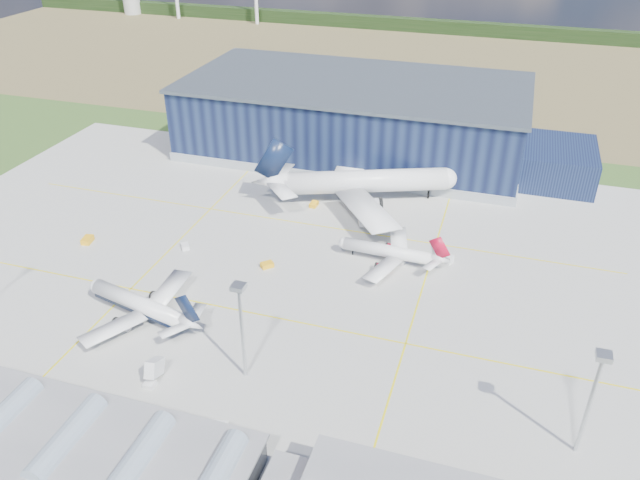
{
  "coord_description": "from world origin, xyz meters",
  "views": [
    {
      "loc": [
        54.19,
        -118.09,
        90.86
      ],
      "look_at": [
        11.58,
        16.55,
        6.73
      ],
      "focal_mm": 35.0,
      "sensor_mm": 36.0,
      "label": 1
    }
  ],
  "objects_px": {
    "airliner_red": "(388,245)",
    "gse_van_b": "(444,257)",
    "light_mast_center": "(241,316)",
    "airliner_navy": "(138,297)",
    "hangar": "(362,121)",
    "gse_tug_c": "(314,204)",
    "airliner_widebody": "(366,170)",
    "gse_van_c": "(215,429)",
    "gse_cart_a": "(402,262)",
    "gse_cart_b": "(185,246)",
    "light_mast_east": "(594,388)",
    "airstair": "(155,372)",
    "gse_tug_b": "(267,265)",
    "gse_tug_a": "(87,240)",
    "car_b": "(251,448)"
  },
  "relations": [
    {
      "from": "hangar",
      "to": "airliner_navy",
      "type": "bearing_deg",
      "value": -102.04
    },
    {
      "from": "hangar",
      "to": "airstair",
      "type": "relative_size",
      "value": 26.53
    },
    {
      "from": "light_mast_east",
      "to": "gse_cart_b",
      "type": "relative_size",
      "value": 7.72
    },
    {
      "from": "light_mast_center",
      "to": "gse_tug_b",
      "type": "bearing_deg",
      "value": 105.46
    },
    {
      "from": "airliner_red",
      "to": "airliner_widebody",
      "type": "bearing_deg",
      "value": -63.87
    },
    {
      "from": "gse_cart_a",
      "to": "gse_cart_b",
      "type": "xyz_separation_m",
      "value": [
        -59.0,
        -10.59,
        0.03
      ]
    },
    {
      "from": "airliner_widebody",
      "to": "airstair",
      "type": "height_order",
      "value": "airliner_widebody"
    },
    {
      "from": "light_mast_east",
      "to": "gse_cart_a",
      "type": "relative_size",
      "value": 8.11
    },
    {
      "from": "airliner_navy",
      "to": "airliner_widebody",
      "type": "xyz_separation_m",
      "value": [
        35.97,
        74.03,
        4.91
      ]
    },
    {
      "from": "light_mast_east",
      "to": "gse_van_c",
      "type": "xyz_separation_m",
      "value": [
        -64.13,
        -16.0,
        -14.27
      ]
    },
    {
      "from": "airliner_red",
      "to": "gse_van_b",
      "type": "xyz_separation_m",
      "value": [
        14.58,
        4.89,
        -3.94
      ]
    },
    {
      "from": "light_mast_center",
      "to": "light_mast_east",
      "type": "distance_m",
      "value": 65.0
    },
    {
      "from": "airliner_navy",
      "to": "airstair",
      "type": "height_order",
      "value": "airliner_navy"
    },
    {
      "from": "light_mast_east",
      "to": "gse_tug_c",
      "type": "height_order",
      "value": "light_mast_east"
    },
    {
      "from": "light_mast_center",
      "to": "gse_cart_b",
      "type": "relative_size",
      "value": 7.72
    },
    {
      "from": "hangar",
      "to": "airstair",
      "type": "xyz_separation_m",
      "value": [
        -10.17,
        -131.19,
        -9.87
      ]
    },
    {
      "from": "airstair",
      "to": "airliner_red",
      "type": "bearing_deg",
      "value": 49.61
    },
    {
      "from": "airliner_widebody",
      "to": "gse_van_c",
      "type": "xyz_separation_m",
      "value": [
        -3.64,
        -101.0,
        -9.43
      ]
    },
    {
      "from": "gse_cart_b",
      "to": "gse_tug_a",
      "type": "bearing_deg",
      "value": 153.78
    },
    {
      "from": "gse_van_b",
      "to": "hangar",
      "type": "bearing_deg",
      "value": 55.92
    },
    {
      "from": "gse_van_b",
      "to": "light_mast_center",
      "type": "bearing_deg",
      "value": 174.66
    },
    {
      "from": "gse_van_b",
      "to": "car_b",
      "type": "xyz_separation_m",
      "value": [
        -24.56,
        -74.6,
        -0.47
      ]
    },
    {
      "from": "gse_tug_c",
      "to": "car_b",
      "type": "relative_size",
      "value": 0.83
    },
    {
      "from": "gse_cart_a",
      "to": "gse_tug_c",
      "type": "bearing_deg",
      "value": 155.04
    },
    {
      "from": "airliner_widebody",
      "to": "gse_cart_a",
      "type": "relative_size",
      "value": 22.91
    },
    {
      "from": "gse_tug_b",
      "to": "hangar",
      "type": "bearing_deg",
      "value": 132.46
    },
    {
      "from": "gse_tug_b",
      "to": "gse_cart_a",
      "type": "distance_m",
      "value": 35.97
    },
    {
      "from": "gse_van_b",
      "to": "gse_tug_c",
      "type": "distance_m",
      "value": 47.47
    },
    {
      "from": "airstair",
      "to": "gse_tug_a",
      "type": "bearing_deg",
      "value": 129.04
    },
    {
      "from": "light_mast_center",
      "to": "gse_tug_a",
      "type": "height_order",
      "value": "light_mast_center"
    },
    {
      "from": "gse_van_c",
      "to": "car_b",
      "type": "bearing_deg",
      "value": -112.08
    },
    {
      "from": "gse_tug_a",
      "to": "gse_tug_c",
      "type": "xyz_separation_m",
      "value": [
        54.24,
        40.2,
        -0.1
      ]
    },
    {
      "from": "gse_van_c",
      "to": "gse_cart_b",
      "type": "bearing_deg",
      "value": 22.86
    },
    {
      "from": "light_mast_center",
      "to": "car_b",
      "type": "height_order",
      "value": "light_mast_center"
    },
    {
      "from": "gse_van_b",
      "to": "gse_cart_b",
      "type": "xyz_separation_m",
      "value": [
        -69.63,
        -15.28,
        -0.47
      ]
    },
    {
      "from": "gse_tug_a",
      "to": "gse_cart_b",
      "type": "relative_size",
      "value": 1.31
    },
    {
      "from": "light_mast_center",
      "to": "hangar",
      "type": "bearing_deg",
      "value": 93.3
    },
    {
      "from": "airliner_navy",
      "to": "airliner_widebody",
      "type": "distance_m",
      "value": 82.45
    },
    {
      "from": "light_mast_center",
      "to": "airstair",
      "type": "height_order",
      "value": "light_mast_center"
    },
    {
      "from": "light_mast_center",
      "to": "airliner_navy",
      "type": "height_order",
      "value": "light_mast_center"
    },
    {
      "from": "hangar",
      "to": "gse_tug_c",
      "type": "bearing_deg",
      "value": -93.18
    },
    {
      "from": "gse_tug_a",
      "to": "gse_van_c",
      "type": "height_order",
      "value": "gse_van_c"
    },
    {
      "from": "light_mast_east",
      "to": "gse_cart_a",
      "type": "xyz_separation_m",
      "value": [
        -42.25,
        52.2,
        -14.82
      ]
    },
    {
      "from": "gse_van_c",
      "to": "light_mast_east",
      "type": "bearing_deg",
      "value": -85.92
    },
    {
      "from": "light_mast_east",
      "to": "gse_cart_b",
      "type": "bearing_deg",
      "value": 157.66
    },
    {
      "from": "gse_tug_c",
      "to": "gse_cart_b",
      "type": "height_order",
      "value": "gse_tug_c"
    },
    {
      "from": "hangar",
      "to": "gse_tug_c",
      "type": "xyz_separation_m",
      "value": [
        -2.69,
        -48.39,
        -10.91
      ]
    },
    {
      "from": "hangar",
      "to": "airliner_widebody",
      "type": "distance_m",
      "value": 41.5
    },
    {
      "from": "airstair",
      "to": "gse_cart_b",
      "type": "bearing_deg",
      "value": 102.87
    },
    {
      "from": "airliner_red",
      "to": "airliner_widebody",
      "type": "height_order",
      "value": "airliner_widebody"
    }
  ]
}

